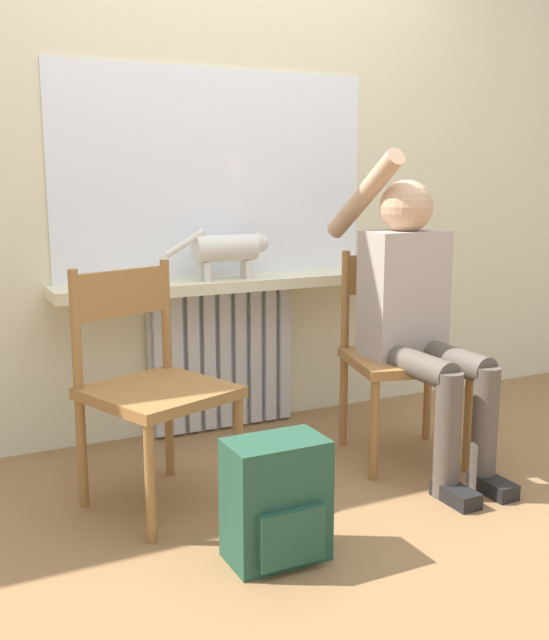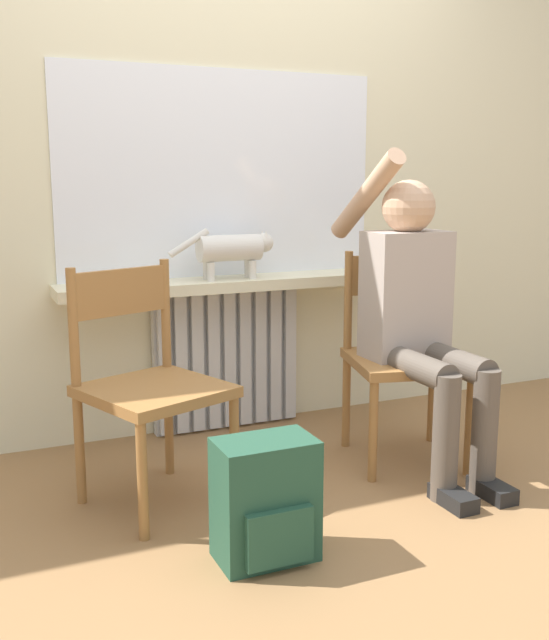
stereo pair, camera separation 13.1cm
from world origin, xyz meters
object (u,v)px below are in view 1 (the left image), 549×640
backpack (277,501)px  cat (229,249)px  person (417,308)px  chair_right (401,352)px  chair_left (151,383)px

backpack → cat: bearing=73.9°
person → backpack: bearing=-151.8°
chair_right → backpack: bearing=-132.6°
chair_right → cat: cat is taller
cat → chair_right: bearing=-45.4°
chair_left → person: 1.12m
backpack → person: bearing=28.2°
chair_right → backpack: chair_right is taller
chair_left → backpack: 0.67m
chair_right → cat: bearing=148.7°
chair_left → person: person is taller
chair_left → chair_right: (1.11, 0.00, 0.00)m
backpack → chair_left: bearing=110.8°
chair_left → backpack: bearing=-89.6°
chair_left → chair_right: size_ratio=1.00×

